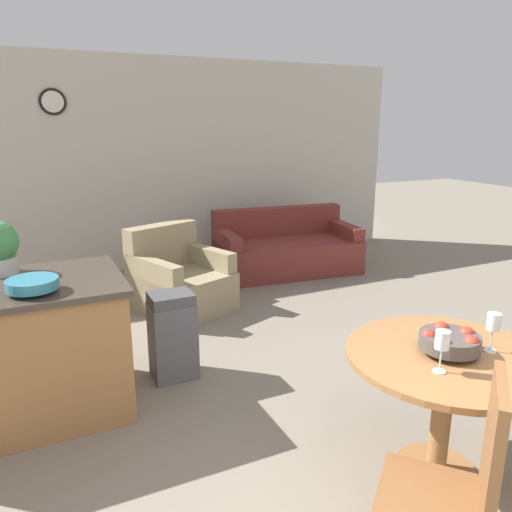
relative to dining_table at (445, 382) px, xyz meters
The scene contains 11 objects.
wall_back 4.92m from the dining_table, 98.00° to the left, with size 8.00×0.09×2.70m.
dining_table is the anchor object (origin of this frame).
dining_chair_near_left 0.76m from the dining_table, 132.19° to the right, with size 0.59×0.59×1.00m.
fruit_bowl 0.24m from the dining_table, 104.24° to the left, with size 0.31×0.31×0.13m.
wine_glass_left 0.40m from the dining_table, 146.30° to the right, with size 0.07×0.07×0.21m.
wine_glass_right 0.40m from the dining_table, 19.48° to the right, with size 0.07×0.07×0.21m.
kitchen_island 2.62m from the dining_table, 141.56° to the left, with size 1.38×0.91×0.92m.
teal_bowl 2.40m from the dining_table, 143.91° to the left, with size 0.30×0.30×0.09m.
trash_bin 1.99m from the dining_table, 120.31° to the left, with size 0.33×0.26×0.68m.
couch 3.99m from the dining_table, 73.42° to the left, with size 1.87×1.11×0.79m.
armchair 3.14m from the dining_table, 99.62° to the left, with size 1.06×1.09×0.86m.
Camera 1 is at (-1.24, -0.63, 1.91)m, focal length 35.00 mm.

